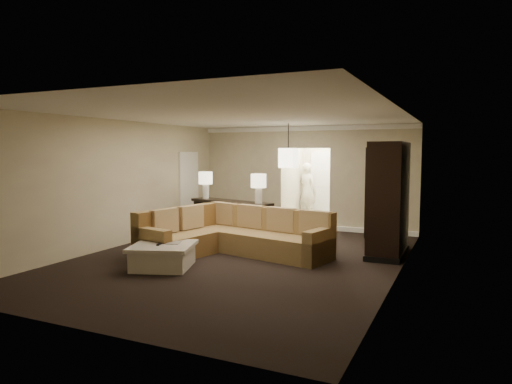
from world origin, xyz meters
The scene contains 19 objects.
ground centered at (0.00, 0.00, 0.00)m, with size 8.00×8.00×0.00m, color black.
wall_back centered at (0.00, 4.00, 1.40)m, with size 6.00×0.04×2.80m, color beige.
wall_front centered at (0.00, -4.00, 1.40)m, with size 6.00×0.04×2.80m, color beige.
wall_left centered at (-3.00, 0.00, 1.40)m, with size 0.04×8.00×2.80m, color beige.
wall_right centered at (3.00, 0.00, 1.40)m, with size 0.04×8.00×2.80m, color beige.
ceiling centered at (0.00, 0.00, 2.80)m, with size 6.00×8.00×0.02m, color silver.
crown_molding centered at (0.00, 3.95, 2.73)m, with size 6.00×0.10×0.12m, color white.
baseboard centered at (0.00, 3.95, 0.06)m, with size 6.00×0.10×0.12m, color white.
side_door centered at (-2.97, 2.80, 1.05)m, with size 0.05×0.90×2.10m, color white.
foyer centered at (0.00, 5.34, 1.30)m, with size 1.44×2.02×2.80m.
sectional_sofa centered at (-0.34, 0.35, 0.38)m, with size 3.63×2.69×0.95m.
coffee_table centered at (-0.95, -1.20, 0.22)m, with size 1.36×1.36×0.45m.
console_table centered at (-1.24, 2.00, 0.54)m, with size 2.38×1.16×0.90m.
armoire centered at (2.59, 1.56, 1.10)m, with size 0.68×1.59×2.29m.
drink_table centered at (1.13, 1.20, 0.40)m, with size 0.45×0.45×0.56m.
table_lamp_left centered at (-2.10, 2.25, 1.36)m, with size 0.36×0.36×0.69m.
table_lamp_right centered at (-0.38, 1.75, 1.36)m, with size 0.36×0.36×0.69m.
pendant_light centered at (0.00, 2.70, 1.95)m, with size 0.38×0.38×1.09m.
person centered at (-0.45, 5.60, 0.98)m, with size 0.71×0.47×1.96m, color beige.
Camera 1 is at (3.97, -7.89, 2.09)m, focal length 32.00 mm.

